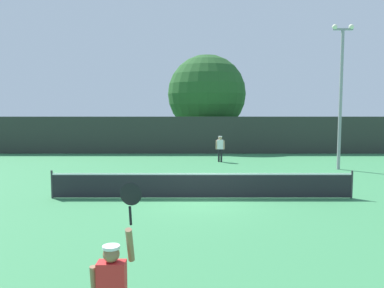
# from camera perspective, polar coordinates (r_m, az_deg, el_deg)

# --- Properties ---
(ground_plane) EXTENTS (120.00, 120.00, 0.00)m
(ground_plane) POSITION_cam_1_polar(r_m,az_deg,el_deg) (15.11, 1.64, -7.88)
(ground_plane) COLOR #387F4C
(tennis_net) EXTENTS (11.51, 0.08, 1.07)m
(tennis_net) POSITION_cam_1_polar(r_m,az_deg,el_deg) (15.00, 1.64, -5.97)
(tennis_net) COLOR #232328
(tennis_net) RESTS_ON ground
(perimeter_fence) EXTENTS (39.42, 0.12, 2.80)m
(perimeter_fence) POSITION_cam_1_polar(r_m,az_deg,el_deg) (29.56, 0.93, 1.29)
(perimeter_fence) COLOR #2D332D
(perimeter_fence) RESTS_ON ground
(player_serving) EXTENTS (0.67, 0.39, 2.44)m
(player_serving) POSITION_cam_1_polar(r_m,az_deg,el_deg) (5.71, -11.24, -19.37)
(player_serving) COLOR red
(player_serving) RESTS_ON ground
(player_receiving) EXTENTS (0.57, 0.24, 1.65)m
(player_receiving) POSITION_cam_1_polar(r_m,az_deg,el_deg) (25.07, 4.31, -0.31)
(player_receiving) COLOR white
(player_receiving) RESTS_ON ground
(tennis_ball) EXTENTS (0.07, 0.07, 0.07)m
(tennis_ball) POSITION_cam_1_polar(r_m,az_deg,el_deg) (18.07, 4.46, -5.61)
(tennis_ball) COLOR #CCE033
(tennis_ball) RESTS_ON ground
(light_pole) EXTENTS (1.18, 0.28, 7.99)m
(light_pole) POSITION_cam_1_polar(r_m,az_deg,el_deg) (23.36, 21.04, 7.65)
(light_pole) COLOR gray
(light_pole) RESTS_ON ground
(large_tree) EXTENTS (6.63, 6.63, 7.94)m
(large_tree) POSITION_cam_1_polar(r_m,az_deg,el_deg) (33.60, 2.37, 7.26)
(large_tree) COLOR brown
(large_tree) RESTS_ON ground
(parked_car_near) EXTENTS (2.05, 4.26, 1.69)m
(parked_car_near) POSITION_cam_1_polar(r_m,az_deg,el_deg) (37.20, -3.53, 1.13)
(parked_car_near) COLOR #B7B7BC
(parked_car_near) RESTS_ON ground
(parked_car_mid) EXTENTS (1.98, 4.24, 1.69)m
(parked_car_mid) POSITION_cam_1_polar(r_m,az_deg,el_deg) (37.05, 17.15, 0.89)
(parked_car_mid) COLOR #B7B7BC
(parked_car_mid) RESTS_ON ground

